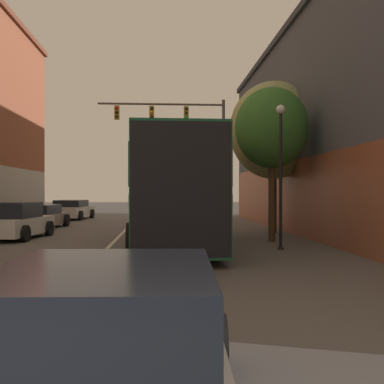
{
  "coord_description": "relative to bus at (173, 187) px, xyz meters",
  "views": [
    {
      "loc": [
        1.81,
        -0.34,
        1.84
      ],
      "look_at": [
        2.73,
        13.84,
        1.84
      ],
      "focal_mm": 42.0,
      "sensor_mm": 36.0,
      "label": 1
    }
  ],
  "objects": [
    {
      "name": "parked_car_left_distant",
      "position": [
        -6.17,
        2.44,
        -1.33
      ],
      "size": [
        2.38,
        4.04,
        1.43
      ],
      "rotation": [
        0.0,
        0.0,
        1.45
      ],
      "color": "silver",
      "rests_on": "ground_plane"
    },
    {
      "name": "bus",
      "position": [
        0.0,
        0.0,
        0.0
      ],
      "size": [
        2.91,
        10.34,
        3.57
      ],
      "rotation": [
        0.0,
        0.0,
        1.59
      ],
      "color": "#145133",
      "rests_on": "ground_plane"
    },
    {
      "name": "hatchback_foreground",
      "position": [
        -0.81,
        -12.2,
        -1.4
      ],
      "size": [
        2.26,
        4.13,
        1.26
      ],
      "rotation": [
        0.0,
        0.0,
        1.53
      ],
      "color": "slate",
      "rests_on": "ground_plane"
    },
    {
      "name": "street_tree_near",
      "position": [
        3.71,
        0.87,
        2.21
      ],
      "size": [
        2.74,
        2.47,
        5.74
      ],
      "color": "#4C3823",
      "rests_on": "ground_plane"
    },
    {
      "name": "parked_car_left_near",
      "position": [
        -6.46,
        15.08,
        -1.37
      ],
      "size": [
        2.55,
        4.45,
        1.29
      ],
      "rotation": [
        0.0,
        0.0,
        1.45
      ],
      "color": "silver",
      "rests_on": "ground_plane"
    },
    {
      "name": "street_lamp",
      "position": [
        3.42,
        -1.47,
        0.53
      ],
      "size": [
        0.29,
        0.29,
        4.63
      ],
      "color": "black",
      "rests_on": "ground_plane"
    },
    {
      "name": "lane_center_line",
      "position": [
        -2.15,
        -0.24,
        -1.99
      ],
      "size": [
        0.14,
        42.04,
        0.01
      ],
      "color": "silver",
      "rests_on": "ground_plane"
    },
    {
      "name": "parked_car_left_mid",
      "position": [
        -6.5,
        7.48,
        -1.42
      ],
      "size": [
        2.27,
        4.33,
        1.2
      ],
      "rotation": [
        0.0,
        0.0,
        1.47
      ],
      "color": "slate",
      "rests_on": "ground_plane"
    },
    {
      "name": "traffic_signal_gantry",
      "position": [
        0.91,
        10.76,
        3.37
      ],
      "size": [
        7.46,
        0.36,
        7.29
      ],
      "color": "#514C47",
      "rests_on": "ground_plane"
    },
    {
      "name": "street_tree_far",
      "position": [
        4.61,
        4.16,
        2.59
      ],
      "size": [
        3.96,
        3.57,
        6.78
      ],
      "color": "#3D2D1E",
      "rests_on": "ground_plane"
    }
  ]
}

